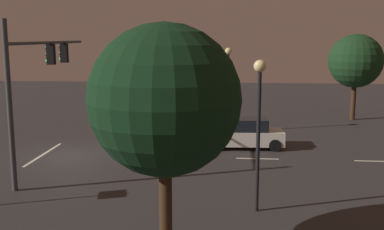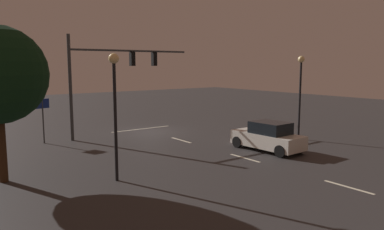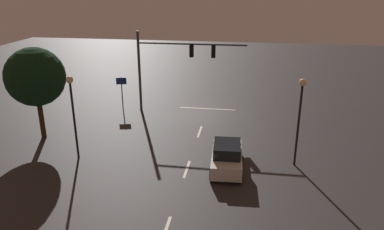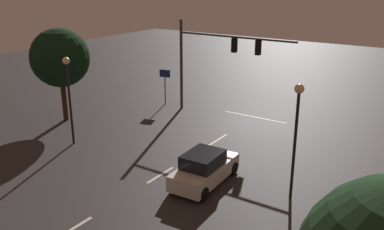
% 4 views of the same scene
% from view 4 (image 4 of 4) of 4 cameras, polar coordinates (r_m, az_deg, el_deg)
% --- Properties ---
extents(ground_plane, '(80.00, 80.00, 0.00)m').
position_cam_4_polar(ground_plane, '(30.23, 7.39, -1.01)').
color(ground_plane, '#2D2B2B').
extents(traffic_signal_assembly, '(9.18, 0.47, 6.94)m').
position_cam_4_polar(traffic_signal_assembly, '(30.57, 3.08, 8.46)').
color(traffic_signal_assembly, '#383A3D').
rests_on(traffic_signal_assembly, ground_plane).
extents(lane_dash_far, '(0.16, 2.20, 0.01)m').
position_cam_4_polar(lane_dash_far, '(26.92, 3.56, -3.37)').
color(lane_dash_far, beige).
rests_on(lane_dash_far, ground_plane).
extents(lane_dash_mid, '(0.16, 2.20, 0.01)m').
position_cam_4_polar(lane_dash_mid, '(22.38, -4.31, -8.14)').
color(lane_dash_mid, beige).
rests_on(lane_dash_mid, ground_plane).
extents(lane_dash_near, '(0.16, 2.20, 0.01)m').
position_cam_4_polar(lane_dash_near, '(18.68, -16.06, -14.74)').
color(lane_dash_near, beige).
rests_on(lane_dash_near, ground_plane).
extents(stop_bar, '(5.00, 0.16, 0.01)m').
position_cam_4_polar(stop_bar, '(31.45, 8.56, -0.27)').
color(stop_bar, beige).
rests_on(stop_bar, ground_plane).
extents(car_approaching, '(2.07, 4.44, 1.70)m').
position_cam_4_polar(car_approaching, '(21.19, 1.70, -7.30)').
color(car_approaching, silver).
rests_on(car_approaching, ground_plane).
extents(street_lamp_left_kerb, '(0.44, 0.44, 5.55)m').
position_cam_4_polar(street_lamp_left_kerb, '(19.25, 14.06, -0.81)').
color(street_lamp_left_kerb, black).
rests_on(street_lamp_left_kerb, ground_plane).
extents(street_lamp_right_kerb, '(0.44, 0.44, 5.46)m').
position_cam_4_polar(street_lamp_right_kerb, '(26.21, -16.50, 3.97)').
color(street_lamp_right_kerb, black).
rests_on(street_lamp_right_kerb, ground_plane).
extents(route_sign, '(0.89, 0.26, 2.89)m').
position_cam_4_polar(route_sign, '(33.83, -3.71, 4.90)').
color(route_sign, '#383A3D').
rests_on(route_sign, ground_plane).
extents(tree_right_near, '(4.12, 4.12, 6.63)m').
position_cam_4_polar(tree_right_near, '(30.76, -17.53, 7.43)').
color(tree_right_near, '#382314').
rests_on(tree_right_near, ground_plane).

